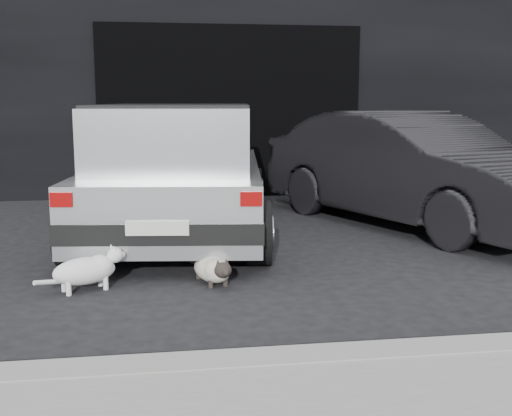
{
  "coord_description": "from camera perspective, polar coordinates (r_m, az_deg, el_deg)",
  "views": [
    {
      "loc": [
        -0.11,
        -5.85,
        1.49
      ],
      "look_at": [
        0.73,
        -0.34,
        0.55
      ],
      "focal_mm": 45.0,
      "sensor_mm": 36.0,
      "label": 1
    }
  ],
  "objects": [
    {
      "name": "silver_hatchback",
      "position": [
        7.04,
        -6.94,
        3.82
      ],
      "size": [
        2.32,
        4.09,
        1.44
      ],
      "rotation": [
        0.0,
        0.0,
        -0.13
      ],
      "color": "silver",
      "rests_on": "ground"
    },
    {
      "name": "second_car",
      "position": [
        7.84,
        13.71,
        3.41
      ],
      "size": [
        2.97,
        4.35,
        1.36
      ],
      "primitive_type": "imported",
      "rotation": [
        0.0,
        0.0,
        0.41
      ],
      "color": "black",
      "rests_on": "ground"
    },
    {
      "name": "cat_siamese",
      "position": [
        5.27,
        -3.8,
        -5.5
      ],
      "size": [
        0.38,
        0.71,
        0.26
      ],
      "rotation": [
        0.0,
        0.0,
        3.42
      ],
      "color": "beige",
      "rests_on": "ground"
    },
    {
      "name": "garage_opening",
      "position": [
        9.9,
        -2.25,
        8.52
      ],
      "size": [
        4.0,
        0.1,
        2.6
      ],
      "primitive_type": "cube",
      "color": "black",
      "rests_on": "ground"
    },
    {
      "name": "ground",
      "position": [
        6.04,
        -7.38,
        -4.75
      ],
      "size": [
        80.0,
        80.0,
        0.0
      ],
      "primitive_type": "plane",
      "color": "black",
      "rests_on": "ground"
    },
    {
      "name": "building_facade",
      "position": [
        11.94,
        -3.41,
        14.46
      ],
      "size": [
        34.0,
        4.0,
        5.0
      ],
      "primitive_type": "cube",
      "color": "black",
      "rests_on": "ground"
    },
    {
      "name": "cat_white",
      "position": [
        5.25,
        -14.65,
        -5.29
      ],
      "size": [
        0.68,
        0.43,
        0.35
      ],
      "rotation": [
        0.0,
        0.0,
        -1.16
      ],
      "color": "white",
      "rests_on": "ground"
    },
    {
      "name": "curb",
      "position": [
        3.72,
        9.65,
        -13.14
      ],
      "size": [
        18.0,
        0.25,
        0.12
      ],
      "primitive_type": "cube",
      "color": "gray",
      "rests_on": "ground"
    }
  ]
}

